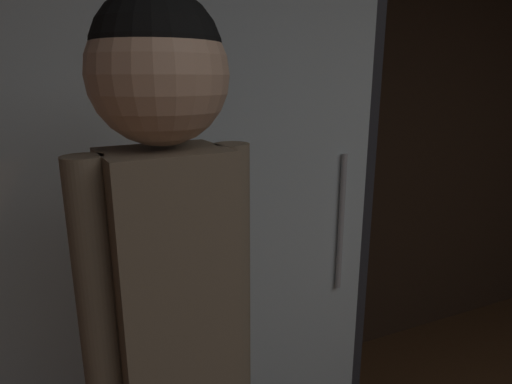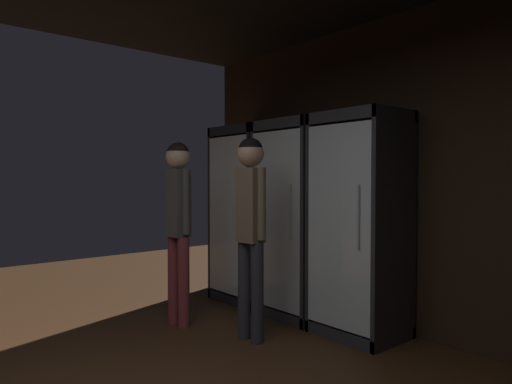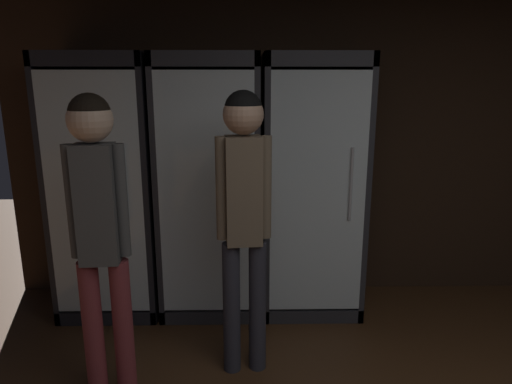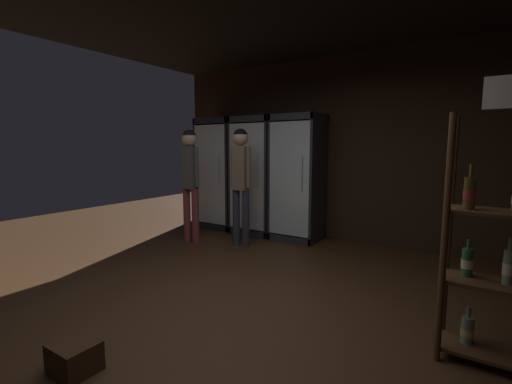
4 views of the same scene
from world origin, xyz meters
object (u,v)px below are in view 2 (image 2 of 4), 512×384
(cooler_right, at_px, (373,198))
(cooler_center, at_px, (204,196))
(cooler_left, at_px, (44,195))
(shopper_far, at_px, (174,276))

(cooler_right, bearing_deg, cooler_center, 179.89)
(cooler_left, height_order, cooler_right, same)
(cooler_left, relative_size, cooler_center, 1.00)
(cooler_left, bearing_deg, shopper_far, -46.86)
(cooler_center, distance_m, shopper_far, 0.87)
(cooler_right, relative_size, shopper_far, 1.28)
(cooler_left, relative_size, shopper_far, 1.28)
(cooler_center, xyz_separation_m, cooler_right, (0.71, -0.00, 0.00))
(cooler_center, xyz_separation_m, shopper_far, (0.10, -0.86, 0.02))
(cooler_left, bearing_deg, cooler_center, 0.08)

